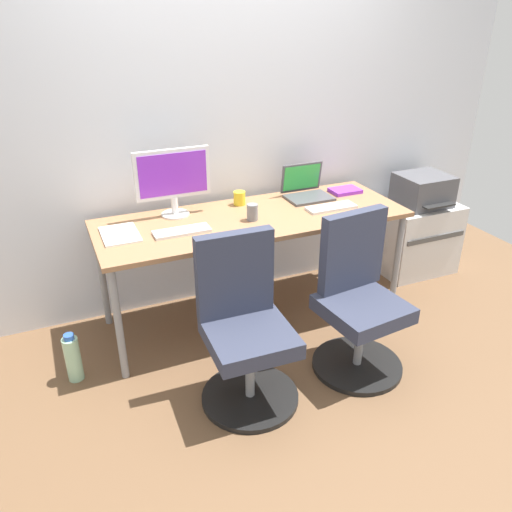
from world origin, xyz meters
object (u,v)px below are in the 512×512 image
at_px(office_chair_left, 245,330).
at_px(office_chair_right, 358,302).
at_px(desktop_monitor, 173,178).
at_px(open_laptop, 306,189).
at_px(side_cabinet, 416,237).
at_px(printer, 423,190).
at_px(coffee_mug, 239,198).
at_px(water_bottle_on_floor, 73,358).

height_order(office_chair_left, office_chair_right, same).
relative_size(desktop_monitor, open_laptop, 1.55).
bearing_deg(desktop_monitor, side_cabinet, -2.51).
relative_size(side_cabinet, printer, 1.49).
height_order(desktop_monitor, coffee_mug, desktop_monitor).
bearing_deg(water_bottle_on_floor, office_chair_right, -17.63).
bearing_deg(coffee_mug, side_cabinet, -3.83).
bearing_deg(coffee_mug, office_chair_right, -69.08).
distance_m(printer, water_bottle_on_floor, 2.79).
distance_m(office_chair_left, side_cabinet, 2.03).
relative_size(side_cabinet, water_bottle_on_floor, 1.93).
bearing_deg(open_laptop, office_chair_left, -132.87).
bearing_deg(water_bottle_on_floor, office_chair_left, -30.02).
distance_m(desktop_monitor, coffee_mug, 0.49).
xyz_separation_m(office_chair_left, office_chair_right, (0.71, -0.00, 0.00)).
bearing_deg(water_bottle_on_floor, desktop_monitor, 29.22).
relative_size(office_chair_right, coffee_mug, 10.22).
height_order(side_cabinet, coffee_mug, coffee_mug).
bearing_deg(office_chair_left, side_cabinet, 24.72).
height_order(office_chair_left, printer, office_chair_left).
xyz_separation_m(office_chair_right, coffee_mug, (-0.36, 0.95, 0.38)).
bearing_deg(printer, desktop_monitor, 177.46).
height_order(water_bottle_on_floor, open_laptop, open_laptop).
relative_size(office_chair_left, desktop_monitor, 1.96).
relative_size(office_chair_right, desktop_monitor, 1.96).
bearing_deg(office_chair_right, office_chair_left, 179.97).
bearing_deg(open_laptop, water_bottle_on_floor, -166.72).
distance_m(office_chair_left, water_bottle_on_floor, 1.04).
xyz_separation_m(office_chair_right, side_cabinet, (1.13, 0.85, -0.14)).
xyz_separation_m(side_cabinet, open_laptop, (-1.00, 0.06, 0.53)).
height_order(side_cabinet, printer, printer).
height_order(office_chair_left, coffee_mug, office_chair_left).
distance_m(water_bottle_on_floor, coffee_mug, 1.45).
xyz_separation_m(printer, desktop_monitor, (-1.94, 0.09, 0.32)).
xyz_separation_m(office_chair_right, water_bottle_on_floor, (-1.58, 0.50, -0.28)).
distance_m(office_chair_right, desktop_monitor, 1.37).
relative_size(office_chair_left, printer, 2.35).
bearing_deg(coffee_mug, water_bottle_on_floor, -159.91).
height_order(printer, desktop_monitor, desktop_monitor).
bearing_deg(desktop_monitor, printer, -2.54).
bearing_deg(water_bottle_on_floor, open_laptop, 13.28).
bearing_deg(side_cabinet, open_laptop, 176.70).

